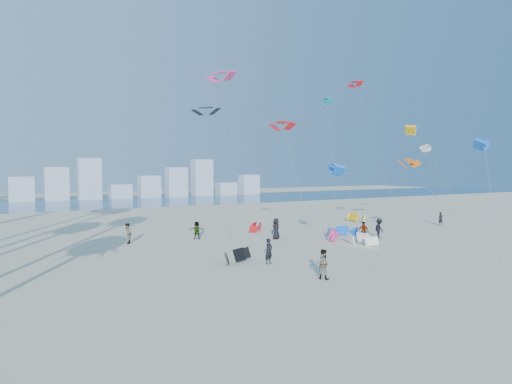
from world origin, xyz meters
TOP-DOWN VIEW (x-y plane):
  - ground at (0.00, 0.00)m, footprint 220.00×220.00m
  - ocean at (0.00, 72.00)m, footprint 220.00×220.00m
  - kitesurfer_near at (0.85, 10.48)m, footprint 0.72×0.58m
  - kitesurfer_mid at (1.42, 5.44)m, footprint 0.97×1.05m
  - kitesurfers_far at (7.49, 18.99)m, footprint 34.08×10.07m
  - grounded_kites at (11.23, 18.11)m, footprint 24.74×16.68m
  - flying_kites at (14.08, 21.66)m, footprint 28.13×31.38m
  - distant_skyline at (-1.19, 82.00)m, footprint 85.00×3.00m

SIDE VIEW (x-z plane):
  - ground at x=0.00m, z-range 0.00..0.00m
  - ocean at x=0.00m, z-range 0.01..0.01m
  - grounded_kites at x=11.23m, z-range -0.04..0.95m
  - kitesurfer_near at x=0.85m, z-range 0.00..1.71m
  - kitesurfer_mid at x=1.42m, z-range 0.00..1.73m
  - kitesurfers_far at x=7.49m, z-range -0.08..1.81m
  - distant_skyline at x=-1.19m, z-range -1.11..7.29m
  - flying_kites at x=14.08m, z-range 2.74..21.26m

